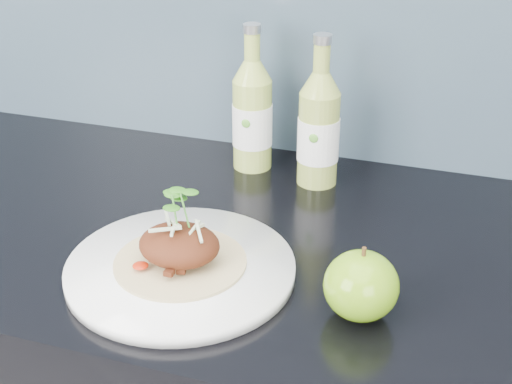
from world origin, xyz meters
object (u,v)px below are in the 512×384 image
cider_bottle_right (319,129)px  dinner_plate (181,269)px  cider_bottle_left (252,115)px  green_apple (361,286)px

cider_bottle_right → dinner_plate: bearing=-116.3°
cider_bottle_right → cider_bottle_left: bearing=160.3°
green_apple → dinner_plate: bearing=176.9°
cider_bottle_right → green_apple: bearing=-76.0°
cider_bottle_left → cider_bottle_right: (0.11, -0.02, 0.00)m
green_apple → cider_bottle_right: (-0.13, 0.32, 0.05)m
dinner_plate → cider_bottle_right: cider_bottle_right is taller
green_apple → cider_bottle_left: (-0.24, 0.34, 0.05)m
dinner_plate → green_apple: 0.23m
dinner_plate → cider_bottle_left: cider_bottle_left is taller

